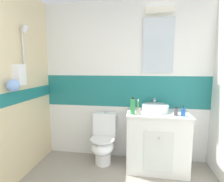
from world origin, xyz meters
name	(u,v)px	position (x,y,z in m)	size (l,w,h in m)	color
wall_back_tiled	(125,81)	(0.01, 2.45, 1.26)	(3.20, 0.20, 2.50)	white
vanity_cabinet	(157,140)	(0.50, 2.13, 0.43)	(0.86, 0.56, 0.85)	white
sink_basin	(155,108)	(0.47, 2.17, 0.90)	(0.38, 0.42, 0.16)	white
toilet	(103,140)	(-0.30, 2.16, 0.36)	(0.37, 0.50, 0.78)	white
toothbrush_cup	(139,111)	(0.23, 1.95, 0.91)	(0.06, 0.06, 0.21)	#B2ADA3
soap_dispenser	(183,112)	(0.81, 1.97, 0.90)	(0.05, 0.05, 0.14)	#2659B2
shampoo_bottle_tall	(133,106)	(0.15, 1.97, 0.96)	(0.06, 0.06, 0.23)	green
lotion_bottle_short	(176,111)	(0.72, 1.98, 0.91)	(0.05, 0.05, 0.12)	#4C4C51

